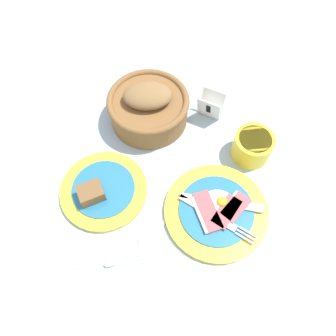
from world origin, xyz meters
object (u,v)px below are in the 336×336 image
breakfast_plate (217,211)px  bread_basket (148,107)px  number_card (210,106)px  bread_plate (102,190)px  fork_on_cloth (100,263)px  sugar_cup (252,146)px  teaspoon_by_saucer (129,248)px

breakfast_plate → bread_basket: 0.31m
bread_basket → number_card: bread_basket is taller
bread_plate → fork_on_cloth: (0.05, -0.15, -0.01)m
number_card → fork_on_cloth: (-0.14, -0.43, -0.04)m
fork_on_cloth → breakfast_plate: bearing=18.2°
breakfast_plate → bread_plate: (-0.26, -0.02, 0.00)m
sugar_cup → bread_basket: bread_basket is taller
bread_plate → bread_basket: 0.24m
sugar_cup → teaspoon_by_saucer: bearing=-125.4°
breakfast_plate → teaspoon_by_saucer: bearing=-141.9°
bread_basket → teaspoon_by_saucer: size_ratio=1.22×
number_card → fork_on_cloth: 0.46m
bread_plate → fork_on_cloth: 0.16m
breakfast_plate → sugar_cup: (0.05, 0.17, 0.03)m
bread_plate → fork_on_cloth: bread_plate is taller
sugar_cup → number_card: number_card is taller
breakfast_plate → fork_on_cloth: bearing=-140.6°
sugar_cup → teaspoon_by_saucer: sugar_cup is taller
number_card → teaspoon_by_saucer: bearing=-92.4°
bread_plate → sugar_cup: sugar_cup is taller
number_card → fork_on_cloth: bearing=-97.0°
sugar_cup → bread_basket: bearing=171.5°
number_card → breakfast_plate: bearing=-64.0°
teaspoon_by_saucer → bread_plate: bearing=-100.5°
breakfast_plate → number_card: 0.27m
breakfast_plate → fork_on_cloth: breakfast_plate is taller
number_card → sugar_cup: bearing=-25.9°
bread_basket → number_card: 0.16m
bread_basket → number_card: bearing=18.7°
breakfast_plate → bread_basket: size_ratio=1.14×
bread_basket → bread_plate: bearing=-100.7°
sugar_cup → fork_on_cloth: 0.43m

